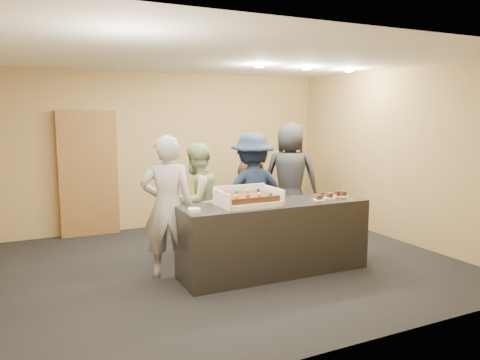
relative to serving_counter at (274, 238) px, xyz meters
The scene contains 17 objects.
room 1.15m from the serving_counter, 128.96° to the left, with size 6.04×6.00×2.70m.
serving_counter is the anchor object (origin of this frame).
storage_cabinet 3.51m from the serving_counter, 121.23° to the left, with size 0.93×0.15×2.05m, color brown.
cake_box 0.62m from the serving_counter, behind, with size 0.73×0.51×0.22m.
sheet_cake 0.66m from the serving_counter, behind, with size 0.63×0.43×0.12m.
plate_stack 1.19m from the serving_counter, behind, with size 0.15×0.15×0.04m, color white.
slice_a 0.77m from the serving_counter, ahead, with size 0.15×0.15×0.07m.
slice_b 0.88m from the serving_counter, ahead, with size 0.15×0.15×0.07m.
slice_c 0.94m from the serving_counter, ahead, with size 0.15×0.15×0.07m.
slice_d 1.11m from the serving_counter, ahead, with size 0.15×0.15×0.07m.
slice_e 1.15m from the serving_counter, ahead, with size 0.15×0.15×0.07m.
person_server_grey 1.39m from the serving_counter, 160.08° to the left, with size 0.64×0.42×1.75m, color #99989E.
person_sage_man 1.25m from the serving_counter, 122.83° to the left, with size 0.78×0.61×1.60m, color #9FB081.
person_navy_man 1.08m from the serving_counter, 78.21° to the left, with size 1.12×0.64×1.73m, color #17233B.
person_brown_extra 1.85m from the serving_counter, 72.31° to the left, with size 0.99×0.41×1.69m, color brown.
person_dark_suit 2.08m from the serving_counter, 52.25° to the left, with size 0.91×0.59×1.86m, color #242529.
ceiling_spotlights 2.71m from the serving_counter, 42.48° to the left, with size 1.72×0.12×0.03m.
Camera 1 is at (-2.46, -5.50, 2.01)m, focal length 35.00 mm.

